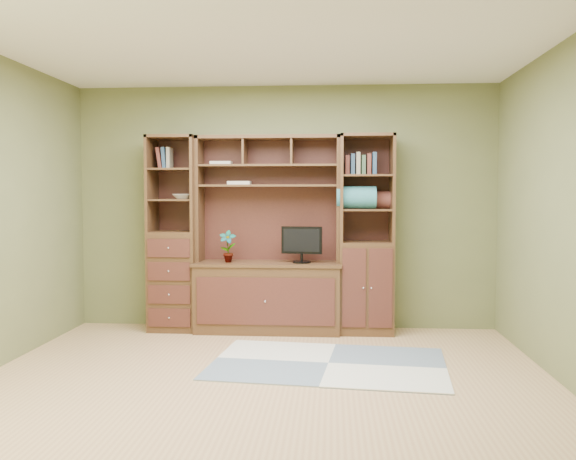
# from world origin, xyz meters

# --- Properties ---
(room) EXTENTS (4.60, 4.10, 2.64)m
(room) POSITION_xyz_m (0.00, 0.00, 1.30)
(room) COLOR tan
(room) RESTS_ON ground
(center_hutch) EXTENTS (1.54, 0.53, 2.05)m
(center_hutch) POSITION_xyz_m (-0.16, 1.73, 1.02)
(center_hutch) COLOR #472C18
(center_hutch) RESTS_ON ground
(left_tower) EXTENTS (0.50, 0.45, 2.05)m
(left_tower) POSITION_xyz_m (-1.16, 1.77, 1.02)
(left_tower) COLOR #472C18
(left_tower) RESTS_ON ground
(right_tower) EXTENTS (0.55, 0.45, 2.05)m
(right_tower) POSITION_xyz_m (0.87, 1.77, 1.02)
(right_tower) COLOR #472C18
(right_tower) RESTS_ON ground
(rug) EXTENTS (2.07, 1.49, 0.01)m
(rug) POSITION_xyz_m (0.48, 0.53, 0.01)
(rug) COLOR #A8AEAE
(rug) RESTS_ON ground
(monitor) EXTENTS (0.45, 0.25, 0.52)m
(monitor) POSITION_xyz_m (0.20, 1.70, 0.99)
(monitor) COLOR black
(monitor) RESTS_ON center_hutch
(orchid) EXTENTS (0.18, 0.12, 0.34)m
(orchid) POSITION_xyz_m (-0.57, 1.70, 0.90)
(orchid) COLOR brown
(orchid) RESTS_ON center_hutch
(magazines) EXTENTS (0.24, 0.17, 0.04)m
(magazines) POSITION_xyz_m (-0.47, 1.82, 1.56)
(magazines) COLOR beige
(magazines) RESTS_ON center_hutch
(bowl) EXTENTS (0.22, 0.22, 0.05)m
(bowl) POSITION_xyz_m (-1.06, 1.77, 1.42)
(bowl) COLOR beige
(bowl) RESTS_ON left_tower
(blanket_teal) EXTENTS (0.40, 0.23, 0.23)m
(blanket_teal) POSITION_xyz_m (0.76, 1.73, 1.41)
(blanket_teal) COLOR #2E7379
(blanket_teal) RESTS_ON right_tower
(blanket_red) EXTENTS (0.33, 0.18, 0.18)m
(blanket_red) POSITION_xyz_m (0.99, 1.85, 1.38)
(blanket_red) COLOR brown
(blanket_red) RESTS_ON right_tower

